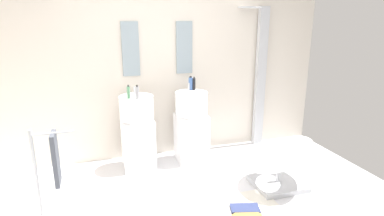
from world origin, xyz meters
name	(u,v)px	position (x,y,z in m)	size (l,w,h in m)	color
rear_partition	(157,63)	(0.00, 1.65, 1.30)	(4.80, 0.10, 2.60)	beige
pedestal_sink_left	(138,131)	(-0.36, 1.25, 0.49)	(0.43, 0.43, 1.06)	white
pedestal_sink_right	(191,126)	(0.36, 1.25, 0.49)	(0.43, 0.43, 1.06)	white
vanity_mirror_left	(130,49)	(-0.36, 1.58, 1.50)	(0.22, 0.03, 0.69)	#8C9EA8
vanity_mirror_right	(184,48)	(0.36, 1.58, 1.50)	(0.22, 0.03, 0.69)	#8C9EA8
shower_column	(260,75)	(1.50, 1.53, 1.08)	(0.49, 0.24, 2.05)	#B7BABF
lounge_chair	(280,158)	(1.11, 0.26, 0.35)	(1.11, 1.11, 0.65)	#B7BABF
towel_rack	(53,161)	(-1.26, 0.30, 0.63)	(0.37, 0.22, 0.95)	#B7BABF
area_rug	(227,216)	(0.31, -0.11, 0.01)	(1.19, 0.72, 0.01)	white
magazine_ochre	(246,216)	(0.47, -0.19, 0.02)	(0.26, 0.20, 0.02)	gold
magazine_navy	(245,209)	(0.52, -0.07, 0.02)	(0.29, 0.16, 0.03)	navy
soap_bottle_green	(129,92)	(-0.46, 1.16, 1.03)	(0.04, 0.04, 0.17)	#59996B
soap_bottle_blue	(191,83)	(0.40, 1.40, 1.04)	(0.06, 0.06, 0.19)	#4C72B7
soap_bottle_grey	(137,93)	(-0.36, 1.11, 1.03)	(0.04, 0.04, 0.17)	#99999E
soap_bottle_black	(194,84)	(0.44, 1.38, 1.04)	(0.04, 0.04, 0.18)	black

